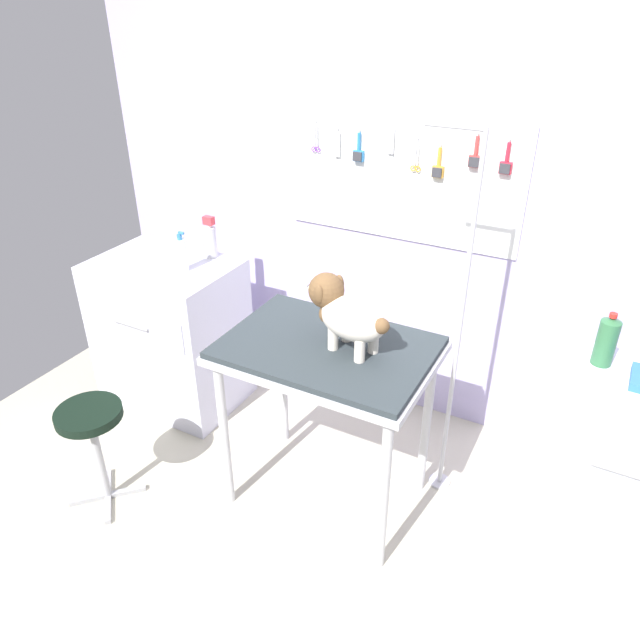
% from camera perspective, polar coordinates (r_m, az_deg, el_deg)
% --- Properties ---
extents(ground, '(4.40, 4.00, 0.04)m').
position_cam_1_polar(ground, '(2.93, -1.64, -21.20)').
color(ground, '#B2AC98').
extents(rear_wall_panel, '(4.00, 0.11, 2.30)m').
position_cam_1_polar(rear_wall_panel, '(3.22, 9.45, 9.28)').
color(rear_wall_panel, '#ACA2CE').
rests_on(rear_wall_panel, ground).
extents(grooming_table, '(0.93, 0.65, 0.89)m').
position_cam_1_polar(grooming_table, '(2.62, 0.70, -4.19)').
color(grooming_table, '#B7B7BC').
rests_on(grooming_table, ground).
extents(grooming_arm, '(0.29, 0.11, 1.79)m').
position_cam_1_polar(grooming_arm, '(2.73, 12.96, -2.29)').
color(grooming_arm, '#B7B7BC').
rests_on(grooming_arm, ground).
extents(dog, '(0.42, 0.26, 0.31)m').
position_cam_1_polar(dog, '(2.48, 2.43, 0.73)').
color(dog, beige).
rests_on(dog, grooming_table).
extents(counter_left, '(0.80, 0.58, 0.90)m').
position_cam_1_polar(counter_left, '(3.63, -14.15, -1.19)').
color(counter_left, silver).
rests_on(counter_left, ground).
extents(cabinet_right, '(0.68, 0.54, 0.86)m').
position_cam_1_polar(cabinet_right, '(2.95, 26.50, -12.37)').
color(cabinet_right, silver).
rests_on(cabinet_right, ground).
extents(stool, '(0.31, 0.31, 0.55)m').
position_cam_1_polar(stool, '(3.01, -21.13, -9.76)').
color(stool, '#9E9EA3').
rests_on(stool, ground).
extents(pump_bottle_white, '(0.06, 0.06, 0.23)m').
position_cam_1_polar(pump_bottle_white, '(3.27, -13.20, 6.15)').
color(pump_bottle_white, white).
rests_on(pump_bottle_white, counter_left).
extents(conditioner_bottle, '(0.07, 0.07, 0.24)m').
position_cam_1_polar(conditioner_bottle, '(3.41, -10.52, 7.62)').
color(conditioner_bottle, '#BAB8BF').
rests_on(conditioner_bottle, counter_left).
extents(soda_bottle, '(0.08, 0.08, 0.24)m').
position_cam_1_polar(soda_bottle, '(2.72, 25.91, -1.82)').
color(soda_bottle, '#2F683E').
rests_on(soda_bottle, cabinet_right).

